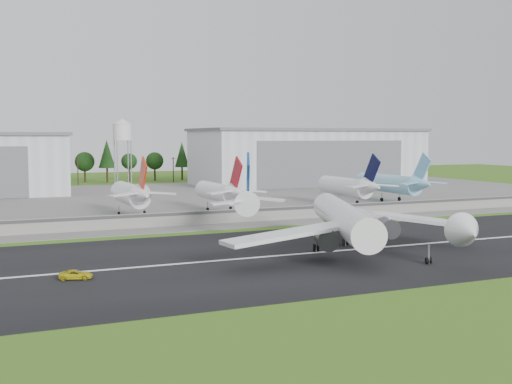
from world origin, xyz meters
name	(u,v)px	position (x,y,z in m)	size (l,w,h in m)	color
ground	(374,260)	(0.00, 0.00, 0.00)	(600.00, 600.00, 0.00)	#315915
runway	(344,251)	(0.00, 10.00, 0.05)	(320.00, 60.00, 0.10)	black
runway_centerline	(344,250)	(0.00, 10.00, 0.11)	(220.00, 1.00, 0.02)	white
apron	(177,199)	(0.00, 120.00, 0.05)	(320.00, 150.00, 0.10)	slate
blast_fence	(251,215)	(0.00, 54.99, 1.81)	(240.00, 0.61, 3.50)	gray
hangar_east	(307,156)	(75.00, 164.92, 12.63)	(102.00, 47.00, 25.20)	silver
water_tower	(122,130)	(-5.00, 185.00, 24.55)	(8.40, 8.40, 29.40)	#99999E
utility_poles	(127,184)	(0.00, 200.00, 0.00)	(230.00, 3.00, 12.00)	black
treeline	(120,182)	(0.00, 215.00, 0.00)	(320.00, 16.00, 22.00)	black
main_airliner	(346,225)	(0.05, 9.59, 4.89)	(53.42, 57.29, 18.17)	white
ground_vehicle	(76,275)	(-50.11, 5.02, 0.79)	(2.30, 4.99, 1.39)	gold
parked_jet_red_a	(133,194)	(-25.22, 76.57, 6.21)	(7.36, 31.29, 16.72)	white
parked_jet_red_b	(221,192)	(-0.01, 76.52, 5.94)	(7.36, 31.29, 16.42)	white
parked_jet_navy	(350,186)	(42.83, 76.56, 6.18)	(7.36, 31.29, 16.69)	white
parked_jet_skyblue	(393,183)	(62.52, 81.58, 6.25)	(7.36, 37.29, 16.81)	#84C6E4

